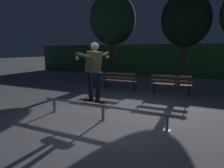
{
  "coord_description": "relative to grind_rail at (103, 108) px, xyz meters",
  "views": [
    {
      "loc": [
        2.56,
        -4.78,
        1.84
      ],
      "look_at": [
        -0.13,
        0.61,
        0.85
      ],
      "focal_mm": 32.69,
      "sensor_mm": 36.0,
      "label": 1
    }
  ],
  "objects": [
    {
      "name": "ground_plane",
      "position": [
        -0.0,
        0.19,
        -0.32
      ],
      "size": [
        90.0,
        90.0,
        0.0
      ],
      "primitive_type": "plane",
      "color": "slate"
    },
    {
      "name": "skateboard",
      "position": [
        -0.27,
        -0.0,
        0.17
      ],
      "size": [
        0.79,
        0.26,
        0.09
      ],
      "color": "black",
      "rests_on": "grind_rail"
    },
    {
      "name": "park_bench_left_center",
      "position": [
        1.04,
        3.88,
        0.22
      ],
      "size": [
        1.61,
        0.45,
        0.88
      ],
      "color": "black",
      "rests_on": "ground"
    },
    {
      "name": "tree_far_left",
      "position": [
        -3.16,
        6.94,
        3.39
      ],
      "size": [
        2.8,
        2.8,
        5.26
      ],
      "color": "#4C3828",
      "rests_on": "ground"
    },
    {
      "name": "skateboarder",
      "position": [
        -0.26,
        -0.0,
        1.1
      ],
      "size": [
        0.63,
        1.41,
        1.56
      ],
      "color": "black",
      "rests_on": "skateboard"
    },
    {
      "name": "hedge_backdrop",
      "position": [
        -0.0,
        10.69,
        0.83
      ],
      "size": [
        24.0,
        1.2,
        2.3
      ],
      "primitive_type": "cube",
      "color": "#2D5B33",
      "rests_on": "ground"
    },
    {
      "name": "trash_can",
      "position": [
        -2.68,
        4.16,
        0.09
      ],
      "size": [
        0.52,
        0.52,
        0.8
      ],
      "color": "navy",
      "rests_on": "ground"
    },
    {
      "name": "tree_behind_benches",
      "position": [
        1.14,
        6.5,
        3.04
      ],
      "size": [
        2.43,
        2.43,
        4.71
      ],
      "color": "#4C3828",
      "rests_on": "ground"
    },
    {
      "name": "park_bench_leftmost",
      "position": [
        -1.28,
        3.88,
        0.22
      ],
      "size": [
        1.61,
        0.45,
        0.88
      ],
      "color": "black",
      "rests_on": "ground"
    },
    {
      "name": "grind_rail",
      "position": [
        0.0,
        0.0,
        0.0
      ],
      "size": [
        3.98,
        0.18,
        0.41
      ],
      "color": "gray",
      "rests_on": "ground"
    }
  ]
}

